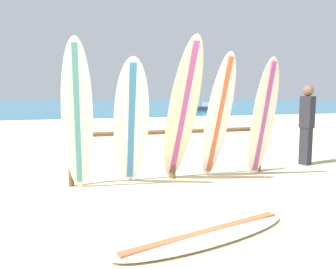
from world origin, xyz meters
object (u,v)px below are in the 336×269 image
(surfboard_leaning_center_right, at_px, (263,118))
(beachgoer_standing, at_px, (307,121))
(surfboard_rack, at_px, (173,142))
(surfboard_leaning_center_left, at_px, (183,112))
(surfboard_lying_on_sand, at_px, (206,234))
(small_boat_offshore, at_px, (209,108))
(surfboard_leaning_far_left, at_px, (77,116))
(surfboard_leaning_left, at_px, (131,124))
(surfboard_leaning_center, at_px, (218,117))

(surfboard_leaning_center_right, xyz_separation_m, beachgoer_standing, (1.52, 0.69, -0.14))
(surfboard_rack, xyz_separation_m, surfboard_leaning_center_left, (0.04, -0.36, 0.55))
(surfboard_lying_on_sand, distance_m, small_boat_offshore, 28.81)
(surfboard_leaning_center_left, relative_size, beachgoer_standing, 1.43)
(surfboard_leaning_far_left, xyz_separation_m, surfboard_lying_on_sand, (1.18, -2.25, -1.15))
(surfboard_leaning_left, height_order, beachgoer_standing, surfboard_leaning_left)
(beachgoer_standing, bearing_deg, small_boat_offshore, 70.29)
(surfboard_leaning_center_right, height_order, small_boat_offshore, surfboard_leaning_center_right)
(surfboard_leaning_center_left, xyz_separation_m, beachgoer_standing, (3.06, 0.64, -0.28))
(surfboard_rack, bearing_deg, surfboard_leaning_center_right, -14.62)
(small_boat_offshore, bearing_deg, surfboard_leaning_far_left, -118.74)
(surfboard_rack, bearing_deg, beachgoer_standing, 5.13)
(surfboard_leaning_far_left, distance_m, small_boat_offshore, 27.34)
(surfboard_leaning_far_left, xyz_separation_m, surfboard_leaning_center, (2.43, 0.07, -0.06))
(surfboard_leaning_center_left, bearing_deg, surfboard_rack, 96.93)
(surfboard_leaning_center_left, distance_m, surfboard_leaning_center, 0.73)
(surfboard_leaning_left, xyz_separation_m, surfboard_leaning_center_left, (0.88, -0.02, 0.18))
(surfboard_leaning_left, height_order, surfboard_lying_on_sand, surfboard_leaning_left)
(surfboard_leaning_center, bearing_deg, surfboard_leaning_center_right, -10.84)
(surfboard_leaning_far_left, bearing_deg, surfboard_leaning_center_left, -1.39)
(surfboard_leaning_center_left, bearing_deg, surfboard_leaning_far_left, 178.61)
(surfboard_leaning_center_right, height_order, beachgoer_standing, surfboard_leaning_center_right)
(surfboard_rack, xyz_separation_m, beachgoer_standing, (3.10, 0.28, 0.27))
(surfboard_rack, bearing_deg, surfboard_leaning_left, -157.44)
(surfboard_leaning_left, distance_m, surfboard_leaning_center_left, 0.89)
(small_boat_offshore, bearing_deg, surfboard_leaning_center, -114.14)
(surfboard_leaning_center_left, xyz_separation_m, surfboard_leaning_center_right, (1.53, -0.05, -0.14))
(surfboard_leaning_center, distance_m, small_boat_offshore, 26.19)
(small_boat_offshore, bearing_deg, surfboard_leaning_left, -117.15)
(surfboard_leaning_far_left, bearing_deg, beachgoer_standing, 7.18)
(surfboard_leaning_center_left, bearing_deg, surfboard_lying_on_sand, -103.67)
(surfboard_leaning_far_left, distance_m, surfboard_leaning_center, 2.43)
(surfboard_leaning_left, xyz_separation_m, small_boat_offshore, (12.30, 23.98, -0.79))
(surfboard_leaning_center_right, xyz_separation_m, small_boat_offshore, (9.89, 24.05, -0.83))
(surfboard_lying_on_sand, bearing_deg, small_boat_offshore, 65.47)
(surfboard_leaning_left, bearing_deg, surfboard_rack, 22.56)
(surfboard_leaning_left, xyz_separation_m, surfboard_leaning_center_right, (2.41, -0.07, 0.04))
(surfboard_rack, height_order, surfboard_leaning_left, surfboard_leaning_left)
(surfboard_leaning_far_left, height_order, surfboard_lying_on_sand, surfboard_leaning_far_left)
(surfboard_leaning_left, relative_size, surfboard_leaning_center_right, 0.96)
(surfboard_leaning_center, relative_size, surfboard_leaning_center_right, 1.03)
(surfboard_leaning_center_right, bearing_deg, surfboard_rack, 165.38)
(surfboard_leaning_center, bearing_deg, surfboard_rack, 161.47)
(surfboard_leaning_center_right, bearing_deg, beachgoer_standing, 24.34)
(surfboard_leaning_far_left, relative_size, surfboard_leaning_center_left, 0.97)
(surfboard_leaning_center_left, distance_m, surfboard_leaning_center_right, 1.54)
(surfboard_leaning_left, relative_size, small_boat_offshore, 0.69)
(surfboard_leaning_center_right, bearing_deg, surfboard_leaning_left, 178.43)
(surfboard_rack, xyz_separation_m, small_boat_offshore, (11.47, 23.63, -0.42))
(surfboard_leaning_far_left, distance_m, surfboard_leaning_left, 0.85)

